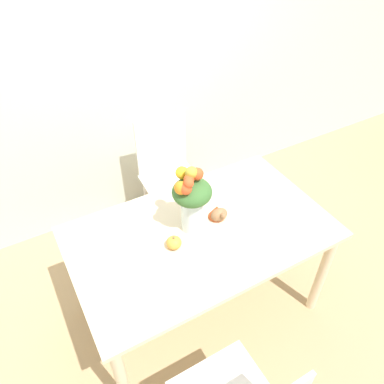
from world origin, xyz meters
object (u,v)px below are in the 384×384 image
(pumpkin, at_px, (174,243))
(turkey_figurine, at_px, (218,213))
(dining_chair_near_window, at_px, (169,175))
(flower_vase, at_px, (191,199))

(pumpkin, relative_size, turkey_figurine, 0.61)
(turkey_figurine, xyz_separation_m, dining_chair_near_window, (0.07, 0.79, -0.30))
(pumpkin, height_order, turkey_figurine, turkey_figurine)
(turkey_figurine, height_order, dining_chair_near_window, dining_chair_near_window)
(flower_vase, distance_m, pumpkin, 0.25)
(dining_chair_near_window, bearing_deg, pumpkin, -112.02)
(flower_vase, bearing_deg, dining_chair_near_window, 72.90)
(flower_vase, xyz_separation_m, dining_chair_near_window, (0.24, 0.78, -0.47))
(pumpkin, bearing_deg, turkey_figurine, 12.64)
(pumpkin, xyz_separation_m, turkey_figurine, (0.32, 0.07, 0.01))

